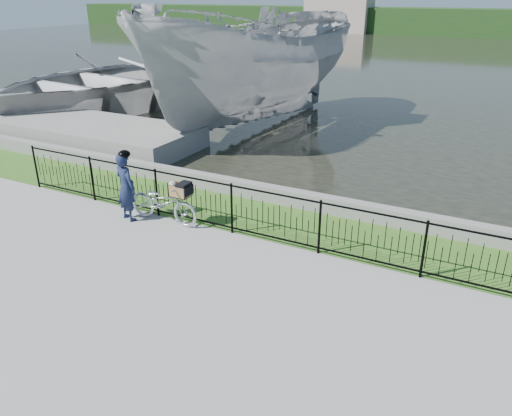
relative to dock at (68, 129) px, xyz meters
The scene contains 12 objects.
ground 11.42m from the dock, 28.81° to the right, with size 120.00×120.00×0.00m, color gray.
grass_strip 10.42m from the dock, 16.17° to the right, with size 60.00×2.00×0.01m, color #39631F.
water 29.26m from the dock, 70.02° to the left, with size 120.00×120.00×0.00m, color black.
quay_wall 10.18m from the dock, 10.76° to the right, with size 60.00×0.30×0.40m, color gray.
fence 10.74m from the dock, 21.31° to the right, with size 14.00×0.06×1.15m, color black, non-canonical shape.
far_treeline 55.42m from the dock, 79.60° to the left, with size 120.00×6.00×3.00m, color #1E3C17.
far_building_left 53.13m from the dock, 98.66° to the left, with size 8.00×4.00×4.00m, color #A09081.
dock is the anchor object (origin of this frame).
bicycle_rig 8.42m from the dock, 29.15° to the right, with size 1.77×0.62×1.06m.
cyclist 7.88m from the dock, 33.87° to the right, with size 0.66×0.52×1.65m.
boat_near 7.10m from the dock, 39.09° to the left, with size 5.93×12.25×6.35m.
boat_far 4.94m from the dock, 117.37° to the left, with size 9.27×12.15×2.35m.
Camera 1 is at (3.98, -6.82, 4.84)m, focal length 35.00 mm.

